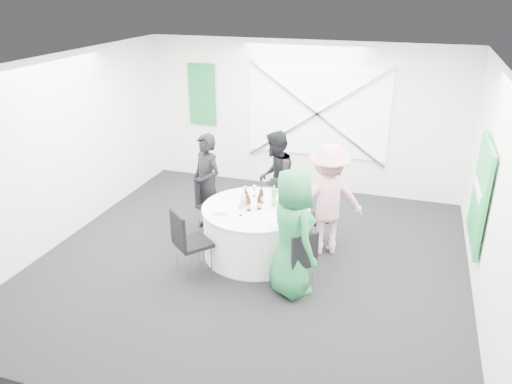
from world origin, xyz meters
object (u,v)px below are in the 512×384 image
(chair_back_left, at_px, (210,200))
(chair_back, at_px, (285,195))
(person_man_back, at_px, (275,178))
(chair_front_left, at_px, (187,239))
(banquet_table, at_px, (256,231))
(person_man_back_left, at_px, (207,183))
(clear_water_bottle, at_px, (243,201))
(person_woman_green, at_px, (292,233))
(chair_back_right, at_px, (323,212))
(green_water_bottle, at_px, (274,198))
(chair_front_right, at_px, (300,258))
(person_woman_pink, at_px, (327,200))

(chair_back_left, bearing_deg, chair_back, -28.70)
(person_man_back, bearing_deg, chair_front_left, -20.62)
(banquet_table, distance_m, chair_back, 1.20)
(person_man_back_left, xyz_separation_m, clear_water_bottle, (0.82, -0.61, 0.06))
(person_woman_green, bearing_deg, chair_back_right, -48.84)
(banquet_table, height_order, person_man_back, person_man_back)
(banquet_table, relative_size, green_water_bottle, 4.92)
(banquet_table, distance_m, chair_front_right, 1.14)
(chair_back, distance_m, person_woman_pink, 1.20)
(banquet_table, bearing_deg, person_woman_pink, 23.07)
(chair_back_right, height_order, person_man_back_left, person_man_back_left)
(person_man_back, height_order, person_woman_green, person_woman_green)
(chair_front_right, height_order, person_woman_green, person_woman_green)
(banquet_table, relative_size, chair_front_right, 1.76)
(chair_front_left, bearing_deg, person_woman_pink, -103.14)
(banquet_table, distance_m, person_woman_green, 1.15)
(person_man_back, bearing_deg, chair_back_left, -57.78)
(chair_back_left, height_order, chair_front_left, chair_front_left)
(chair_back_right, bearing_deg, green_water_bottle, -87.17)
(chair_back_left, relative_size, clear_water_bottle, 3.37)
(green_water_bottle, bearing_deg, clear_water_bottle, -153.39)
(person_woman_pink, bearing_deg, green_water_bottle, -2.20)
(chair_back, relative_size, clear_water_bottle, 3.02)
(chair_back_right, relative_size, person_woman_pink, 0.51)
(person_woman_green, bearing_deg, chair_front_right, -139.81)
(chair_front_left, distance_m, person_man_back_left, 1.43)
(banquet_table, distance_m, green_water_bottle, 0.57)
(chair_front_right, bearing_deg, clear_water_bottle, -82.08)
(chair_back, xyz_separation_m, chair_back_right, (0.74, -0.50, 0.02))
(chair_back_left, height_order, person_woman_green, person_woman_green)
(green_water_bottle, bearing_deg, banquet_table, -150.49)
(chair_back, relative_size, chair_back_right, 0.96)
(chair_front_right, distance_m, clear_water_bottle, 1.27)
(green_water_bottle, bearing_deg, person_woman_green, -61.07)
(person_man_back_left, bearing_deg, person_man_back, 59.10)
(chair_front_right, xyz_separation_m, person_woman_green, (-0.11, 0.01, 0.33))
(chair_back_right, bearing_deg, person_woman_pink, -19.83)
(chair_back_left, relative_size, person_woman_green, 0.54)
(person_woman_green, xyz_separation_m, green_water_bottle, (-0.49, 0.89, 0.04))
(chair_back_right, xyz_separation_m, clear_water_bottle, (-1.03, -0.75, 0.37))
(chair_front_left, height_order, person_man_back, person_man_back)
(clear_water_bottle, bearing_deg, person_woman_pink, 22.98)
(chair_back, height_order, person_man_back, person_man_back)
(green_water_bottle, bearing_deg, chair_back, 95.98)
(banquet_table, distance_m, chair_back_right, 1.10)
(person_man_back_left, xyz_separation_m, person_woman_pink, (1.95, -0.14, 0.04))
(person_woman_green, bearing_deg, chair_back_left, 9.12)
(person_man_back_left, height_order, person_woman_pink, person_woman_pink)
(chair_back_left, distance_m, person_woman_green, 2.11)
(chair_back_right, relative_size, green_water_bottle, 2.70)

